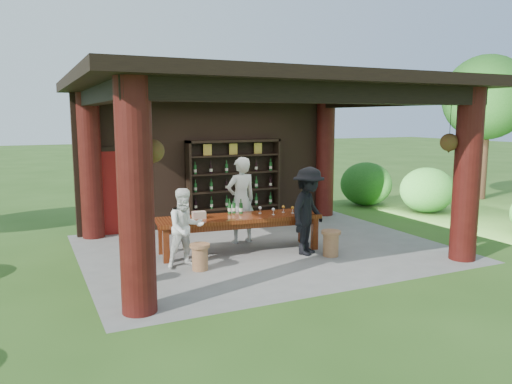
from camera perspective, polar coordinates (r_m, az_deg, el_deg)
name	(u,v)px	position (r m, az deg, el deg)	size (l,w,h in m)	color
ground	(264,248)	(10.67, 0.92, -6.41)	(90.00, 90.00, 0.00)	#2D5119
pavilion	(255,147)	(10.71, -0.13, 5.21)	(7.50, 6.00, 3.60)	slate
wine_shelf	(234,182)	(12.79, -2.51, 1.11)	(2.49, 0.38, 2.19)	black
tasting_table	(239,222)	(10.26, -1.94, -3.39)	(3.42, 1.22, 0.75)	#541D0C
stool_near_left	(200,256)	(9.18, -6.42, -7.31)	(0.37, 0.37, 0.48)	brown
stool_near_right	(331,243)	(10.12, 8.55, -5.74)	(0.39, 0.39, 0.52)	brown
stool_far_left	(134,269)	(8.61, -13.73, -8.58)	(0.37, 0.37, 0.48)	brown
host	(241,200)	(10.95, -1.73, -0.94)	(0.69, 0.45, 1.90)	beige
guest_woman	(185,228)	(9.29, -8.07, -4.09)	(0.72, 0.56, 1.47)	white
guest_man	(308,211)	(10.08, 6.01, -2.18)	(1.15, 0.66, 1.78)	black
table_bottles	(235,206)	(10.49, -2.44, -1.62)	(0.29, 0.20, 0.31)	#194C1E
table_glasses	(277,210)	(10.50, 2.46, -2.05)	(0.70, 0.34, 0.15)	silver
napkin_basket	(199,215)	(10.03, -6.53, -2.62)	(0.26, 0.18, 0.14)	#BF6672
shrubs	(311,213)	(11.85, 6.31, -2.35)	(14.20, 8.25, 1.36)	#194C14
trees	(372,92)	(13.07, 13.16, 11.02)	(21.00, 10.43, 4.80)	#3F2819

